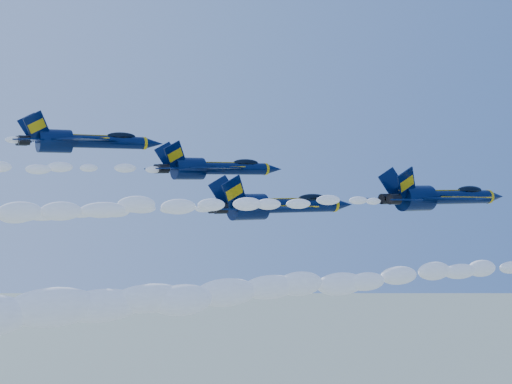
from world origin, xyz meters
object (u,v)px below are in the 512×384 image
jet_second (440,197)px  jet_fourth (214,168)px  jet_third (277,205)px  jet_fifth (84,141)px

jet_second → jet_fourth: jet_fourth is taller
jet_second → jet_third: (-13.68, 8.30, -0.85)m
jet_third → jet_fifth: (-14.39, 16.21, 6.75)m
jet_second → jet_fifth: (-28.07, 24.51, 5.90)m
jet_third → jet_fourth: bearing=106.2°
jet_second → jet_third: jet_second is taller
jet_third → jet_fifth: jet_fifth is taller
jet_third → jet_fifth: bearing=131.6°
jet_fourth → jet_fifth: size_ratio=0.94×
jet_second → jet_fifth: jet_fifth is taller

